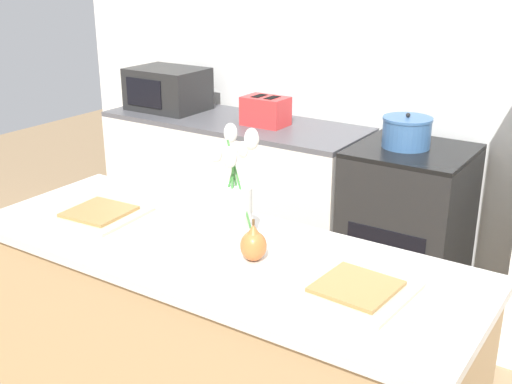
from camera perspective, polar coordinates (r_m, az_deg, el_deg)
back_wall at (r=3.79m, az=15.08°, el=11.72°), size 5.20×0.08×2.70m
kitchen_island at (r=2.40m, az=-3.41°, el=-15.13°), size 1.80×0.66×0.95m
back_counter at (r=4.13m, az=-1.94°, el=0.26°), size 1.68×0.60×0.92m
stove_range at (r=3.62m, az=13.22°, el=-3.20°), size 0.60×0.61×0.92m
flower_vase at (r=2.15m, az=-2.00°, el=-1.01°), size 0.18×0.15×0.41m
pear_figurine at (r=2.05m, az=-0.23°, el=-4.66°), size 0.09×0.09×0.14m
plate_setting_left at (r=2.48m, az=-13.76°, el=-1.86°), size 0.32×0.32×0.02m
plate_setting_right at (r=1.90m, az=8.90°, el=-8.49°), size 0.32×0.32×0.02m
toaster at (r=3.84m, az=0.85°, el=7.22°), size 0.28×0.18×0.17m
cooking_pot at (r=3.47m, az=13.25°, el=5.20°), size 0.26×0.26×0.18m
microwave at (r=4.28m, az=-7.85°, el=9.07°), size 0.48×0.37×0.27m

